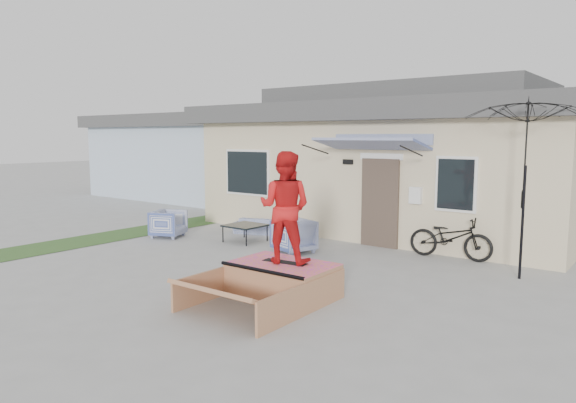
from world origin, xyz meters
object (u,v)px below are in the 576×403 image
Objects in this scene: loveseat at (262,223)px; skater at (285,205)px; skateboard at (285,262)px; bicycle at (451,233)px; coffee_table at (245,233)px; patio_umbrella at (525,185)px; skate_ramp at (283,280)px; armchair_right at (294,234)px; armchair_left at (168,222)px.

skater is (3.91, -4.02, 1.22)m from loveseat.
skateboard reaches higher than loveseat.
bicycle is at bearing 161.02° from loveseat.
patio_umbrella is at bearing 4.99° from coffee_table.
bicycle is at bearing 73.56° from skate_ramp.
armchair_right is 0.38× the size of skate_ramp.
skateboard is at bearing 158.54° from bicycle.
armchair_right is 3.25m from skateboard.
armchair_right is 1.06× the size of skateboard.
armchair_left is 0.28× the size of patio_umbrella.
skate_ramp is (5.51, -2.18, -0.12)m from armchair_left.
armchair_left is (-1.59, -1.90, 0.10)m from loveseat.
loveseat is at bearing 109.49° from coffee_table.
skater reaches higher than bicycle.
loveseat is 1.80× the size of armchair_right.
skater reaches higher than armchair_right.
armchair_right is 0.29× the size of patio_umbrella.
skater is (1.83, -2.68, 1.10)m from armchair_right.
patio_umbrella reaches higher than skate_ramp.
skateboard is at bearing 112.80° from loveseat.
coffee_table is 4.93m from bicycle.
skater is at bearing 83.68° from skateboard.
armchair_left is 5.91m from skateboard.
loveseat reaches higher than coffee_table.
armchair_left is at bearing -63.30° from armchair_right.
armchair_left is 0.36× the size of skate_ramp.
bicycle is at bearing 153.98° from patio_umbrella.
armchair_left is 1.01× the size of skateboard.
armchair_right reaches higher than skate_ramp.
skate_ramp reaches higher than coffee_table.
armchair_left is 0.95× the size of armchair_right.
bicycle reaches higher than skate_ramp.
loveseat is at bearing 86.98° from bicycle.
loveseat is 5.74m from skater.
armchair_left is at bearing 102.01° from bicycle.
skater is (3.52, -2.90, 1.29)m from coffee_table.
skater is at bearing 90.00° from skate_ramp.
skate_ramp is 1.23m from skater.
skate_ramp is at bearing -134.79° from armchair_left.
bicycle is (6.72, 2.12, 0.17)m from armchair_left.
armchair_right reaches higher than loveseat.
skater is at bearing 52.42° from armchair_right.
bicycle is at bearing -123.92° from skater.
skater is (-2.82, -3.46, -0.24)m from patio_umbrella.
bicycle is 0.97× the size of skater.
skate_ramp is at bearing 72.72° from skater.
coffee_table is 0.49× the size of bicycle.
skater is (0.00, 0.00, 0.93)m from skateboard.
coffee_table is (-1.69, 0.22, -0.20)m from armchair_right.
armchair_left is at bearing 152.62° from skateboard.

